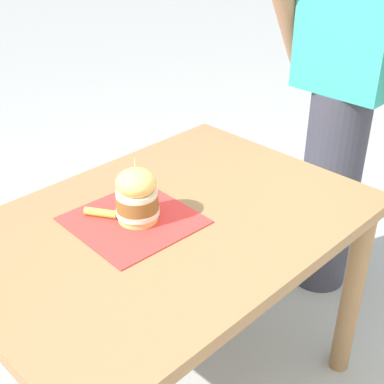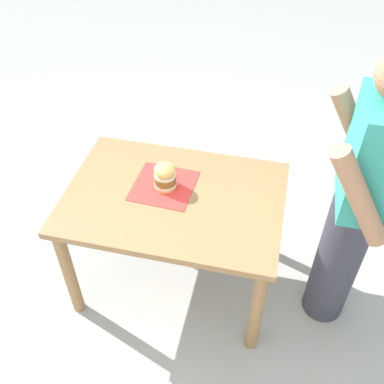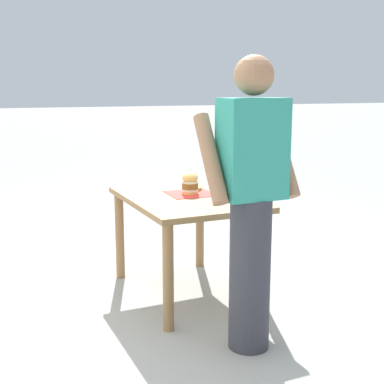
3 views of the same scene
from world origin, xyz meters
name	(u,v)px [view 1 (image 1 of 3)]	position (x,y,z in m)	size (l,w,h in m)	color
patio_table	(169,252)	(0.00, 0.00, 0.62)	(0.83, 1.18, 0.74)	olive
serving_paper	(133,220)	(-0.06, -0.07, 0.74)	(0.33, 0.33, 0.00)	red
sandwich	(137,195)	(-0.06, -0.06, 0.82)	(0.12, 0.12, 0.19)	#E5B25B
pickle_spear	(101,213)	(-0.14, -0.13, 0.76)	(0.02, 0.02, 0.10)	#8EA83D
diner_across_table	(343,94)	(0.00, 0.92, 0.88)	(0.55, 0.35, 1.69)	#33333D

